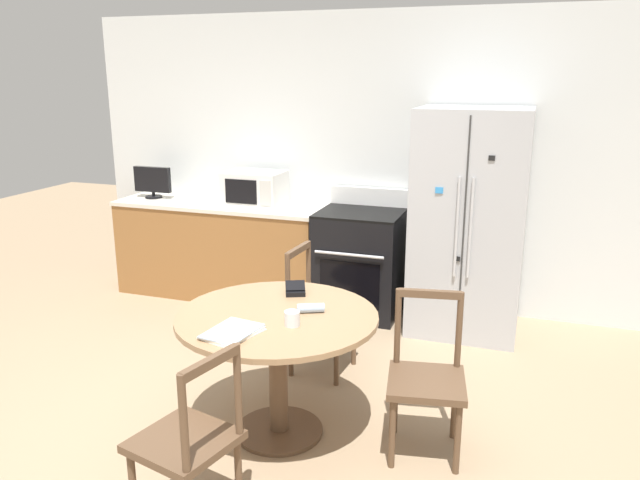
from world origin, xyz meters
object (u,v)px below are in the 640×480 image
dining_chair_near (189,442)px  refrigerator (469,222)px  microwave (255,188)px  wallet (295,290)px  dining_chair_right (426,379)px  dining_chair_far (319,313)px  candle_glass (292,319)px  oven_range (360,262)px  countertop_tv (153,181)px

dining_chair_near → refrigerator: bearing=-4.4°
microwave → wallet: microwave is taller
microwave → wallet: bearing=-58.3°
dining_chair_right → dining_chair_far: bearing=-49.7°
candle_glass → refrigerator: bearing=71.4°
microwave → dining_chair_far: size_ratio=0.58×
oven_range → dining_chair_right: bearing=-64.5°
countertop_tv → dining_chair_right: bearing=-32.8°
oven_range → dining_chair_right: oven_range is taller
microwave → countertop_tv: bearing=-178.6°
microwave → wallet: size_ratio=3.21×
refrigerator → dining_chair_right: refrigerator is taller
dining_chair_far → candle_glass: bearing=15.0°
oven_range → countertop_tv: 2.17m
refrigerator → wallet: (-0.87, -1.63, -0.13)m
countertop_tv → wallet: countertop_tv is taller
dining_chair_far → refrigerator: bearing=145.7°
refrigerator → dining_chair_far: bearing=-128.5°
dining_chair_far → wallet: bearing=6.5°
microwave → dining_chair_right: size_ratio=0.58×
refrigerator → dining_chair_near: refrigerator is taller
oven_range → dining_chair_far: size_ratio=1.20×
dining_chair_right → dining_chair_far: 1.15m
countertop_tv → dining_chair_far: countertop_tv is taller
oven_range → microwave: microwave is taller
oven_range → dining_chair_near: 2.89m
dining_chair_far → oven_range: bearing=-174.4°
dining_chair_near → wallet: dining_chair_near is taller
countertop_tv → refrigerator: bearing=-1.5°
dining_chair_right → wallet: bearing=-24.9°
oven_range → wallet: size_ratio=6.59×
refrigerator → wallet: 1.85m
refrigerator → candle_glass: size_ratio=21.44×
dining_chair_far → candle_glass: size_ratio=10.63×
refrigerator → dining_chair_right: bearing=-90.2°
wallet → oven_range: bearing=91.6°
microwave → dining_chair_right: bearing=-45.4°
microwave → wallet: (1.07, -1.73, -0.27)m
candle_glass → wallet: 0.50m
oven_range → dining_chair_far: (0.03, -1.18, -0.03)m
dining_chair_far → wallet: size_ratio=5.50×
countertop_tv → dining_chair_right: 3.63m
oven_range → wallet: (0.05, -1.69, 0.31)m
dining_chair_right → dining_chair_near: (-0.93, -0.97, 0.00)m
oven_range → dining_chair_near: oven_range is taller
microwave → dining_chair_near: bearing=-71.1°
refrigerator → dining_chair_right: size_ratio=2.02×
microwave → dining_chair_right: microwave is taller
oven_range → dining_chair_far: oven_range is taller
dining_chair_near → countertop_tv: bearing=49.5°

